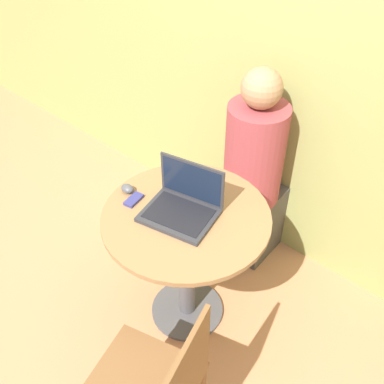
% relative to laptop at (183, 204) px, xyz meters
% --- Properties ---
extents(ground_plane, '(12.00, 12.00, 0.00)m').
position_rel_laptop_xyz_m(ground_plane, '(0.02, -0.01, -0.78)').
color(ground_plane, tan).
extents(back_wall, '(7.00, 0.05, 2.60)m').
position_rel_laptop_xyz_m(back_wall, '(0.02, 0.81, 0.52)').
color(back_wall, '#939956').
rests_on(back_wall, ground_plane).
extents(round_table, '(0.78, 0.78, 0.73)m').
position_rel_laptop_xyz_m(round_table, '(0.02, -0.01, -0.23)').
color(round_table, '#4C4C51').
rests_on(round_table, ground_plane).
extents(laptop, '(0.36, 0.31, 0.23)m').
position_rel_laptop_xyz_m(laptop, '(0.00, 0.00, 0.00)').
color(laptop, '#2D2D33').
rests_on(laptop, round_table).
extents(cell_phone, '(0.07, 0.11, 0.02)m').
position_rel_laptop_xyz_m(cell_phone, '(-0.22, -0.09, -0.04)').
color(cell_phone, navy).
rests_on(cell_phone, round_table).
extents(computer_mouse, '(0.07, 0.05, 0.04)m').
position_rel_laptop_xyz_m(computer_mouse, '(-0.30, -0.07, -0.03)').
color(computer_mouse, '#4C4C51').
rests_on(computer_mouse, round_table).
extents(person_seated, '(0.32, 0.50, 1.23)m').
position_rel_laptop_xyz_m(person_seated, '(-0.01, 0.63, -0.26)').
color(person_seated, '#4C4742').
rests_on(person_seated, ground_plane).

